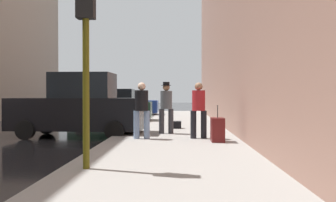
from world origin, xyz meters
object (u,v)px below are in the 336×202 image
object	(u,v)px
traffic_light	(86,24)
rolling_suitcase	(218,130)
parked_blue_sedan	(128,104)
duffel_bag	(177,125)
parked_black_suv	(79,108)
fire_hydrant	(145,115)
parked_dark_green_sedan	(112,107)
pedestrian_in_jeans	(142,107)
pedestrian_in_red_jacket	(199,107)
pedestrian_with_beanie	(166,105)

from	to	relation	value
traffic_light	rolling_suitcase	world-z (taller)	traffic_light
parked_blue_sedan	duffel_bag	xyz separation A→B (m)	(3.44, -10.40, -0.56)
parked_black_suv	fire_hydrant	xyz separation A→B (m)	(1.80, 5.40, -0.54)
parked_dark_green_sedan	pedestrian_in_jeans	size ratio (longest dim) A/B	2.48
pedestrian_in_red_jacket	pedestrian_in_jeans	world-z (taller)	same
rolling_suitcase	duffel_bag	world-z (taller)	rolling_suitcase
parked_dark_green_sedan	pedestrian_in_jeans	world-z (taller)	pedestrian_in_jeans
pedestrian_in_red_jacket	traffic_light	bearing A→B (deg)	-115.46
parked_black_suv	parked_dark_green_sedan	xyz separation A→B (m)	(0.00, 6.48, -0.18)
parked_blue_sedan	pedestrian_in_jeans	xyz separation A→B (m)	(2.39, -13.97, 0.26)
fire_hydrant	pedestrian_with_beanie	size ratio (longest dim) A/B	0.40
traffic_light	pedestrian_in_red_jacket	size ratio (longest dim) A/B	2.11
pedestrian_with_beanie	rolling_suitcase	world-z (taller)	pedestrian_with_beanie
traffic_light	pedestrian_with_beanie	bearing A→B (deg)	78.77
parked_blue_sedan	fire_hydrant	distance (m)	7.05
pedestrian_in_red_jacket	pedestrian_in_jeans	distance (m)	1.74
parked_dark_green_sedan	pedestrian_in_red_jacket	xyz separation A→B (m)	(4.12, -8.09, 0.26)
parked_blue_sedan	parked_dark_green_sedan	bearing A→B (deg)	-90.00
pedestrian_in_red_jacket	pedestrian_with_beanie	size ratio (longest dim) A/B	0.96
pedestrian_in_red_jacket	rolling_suitcase	bearing A→B (deg)	-58.00
pedestrian_in_red_jacket	duffel_bag	distance (m)	3.58
pedestrian_in_jeans	rolling_suitcase	bearing A→B (deg)	-16.22
traffic_light	rolling_suitcase	distance (m)	5.34
parked_black_suv	parked_blue_sedan	xyz separation A→B (m)	(0.00, 12.21, -0.18)
parked_blue_sedan	rolling_suitcase	distance (m)	15.33
parked_black_suv	rolling_suitcase	size ratio (longest dim) A/B	4.48
pedestrian_in_jeans	duffel_bag	xyz separation A→B (m)	(1.06, 3.57, -0.81)
parked_blue_sedan	pedestrian_in_jeans	distance (m)	14.17
parked_black_suv	duffel_bag	distance (m)	3.96
pedestrian_with_beanie	rolling_suitcase	size ratio (longest dim) A/B	1.71
traffic_light	parked_blue_sedan	bearing A→B (deg)	95.70
parked_blue_sedan	traffic_light	world-z (taller)	traffic_light
parked_black_suv	parked_blue_sedan	size ratio (longest dim) A/B	1.11
parked_dark_green_sedan	traffic_light	xyz separation A→B (m)	(1.85, -12.85, 1.91)
fire_hydrant	pedestrian_in_red_jacket	distance (m)	7.41
rolling_suitcase	fire_hydrant	bearing A→B (deg)	109.81
parked_black_suv	traffic_light	xyz separation A→B (m)	(1.85, -6.37, 1.73)
traffic_light	rolling_suitcase	size ratio (longest dim) A/B	3.46
traffic_light	duffel_bag	bearing A→B (deg)	79.01
parked_blue_sedan	pedestrian_in_red_jacket	bearing A→B (deg)	-73.40
parked_blue_sedan	pedestrian_with_beanie	bearing A→B (deg)	-76.08
fire_hydrant	duffel_bag	xyz separation A→B (m)	(1.64, -3.60, -0.21)
parked_blue_sedan	fire_hydrant	xyz separation A→B (m)	(1.80, -6.80, -0.35)
fire_hydrant	rolling_suitcase	distance (m)	8.31
parked_black_suv	duffel_bag	world-z (taller)	parked_black_suv
fire_hydrant	parked_black_suv	bearing A→B (deg)	-108.46
parked_dark_green_sedan	duffel_bag	bearing A→B (deg)	-53.63
pedestrian_in_jeans	rolling_suitcase	distance (m)	2.40
pedestrian_in_jeans	pedestrian_with_beanie	bearing A→B (deg)	65.99
parked_black_suv	rolling_suitcase	xyz separation A→B (m)	(4.62, -2.41, -0.54)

